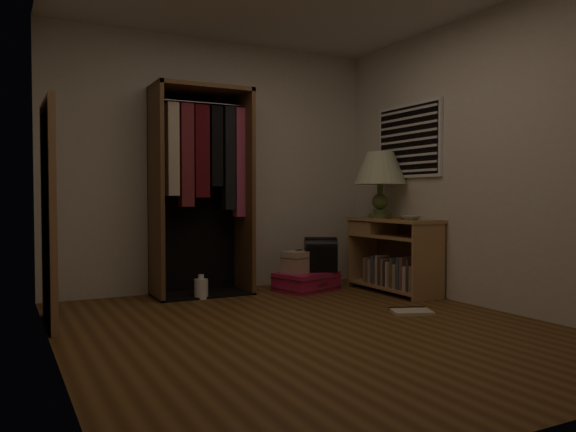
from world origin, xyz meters
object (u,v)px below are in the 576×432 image
object	(u,v)px
open_wardrobe	(203,174)
train_case	(299,261)
floor_mirror	(49,213)
table_lamp	(380,170)
pink_suitcase	(306,281)
white_jug	(201,288)
black_bag	(321,254)
console_bookshelf	(392,253)

from	to	relation	value
open_wardrobe	train_case	size ratio (longest dim) A/B	5.32
floor_mirror	table_lamp	bearing A→B (deg)	4.02
open_wardrobe	pink_suitcase	world-z (taller)	open_wardrobe
pink_suitcase	train_case	size ratio (longest dim) A/B	1.90
table_lamp	white_jug	size ratio (longest dim) A/B	2.99
black_bag	white_jug	size ratio (longest dim) A/B	1.69
floor_mirror	train_case	distance (m)	2.54
console_bookshelf	train_case	bearing A→B (deg)	148.22
floor_mirror	pink_suitcase	size ratio (longest dim) A/B	2.32
open_wardrobe	pink_suitcase	size ratio (longest dim) A/B	2.80
console_bookshelf	white_jug	world-z (taller)	console_bookshelf
pink_suitcase	white_jug	size ratio (longest dim) A/B	3.15
floor_mirror	black_bag	world-z (taller)	floor_mirror
pink_suitcase	black_bag	xyz separation A→B (m)	(0.16, -0.01, 0.28)
black_bag	floor_mirror	bearing A→B (deg)	-145.64
open_wardrobe	black_bag	world-z (taller)	open_wardrobe
open_wardrobe	white_jug	xyz separation A→B (m)	(-0.11, -0.22, -1.11)
train_case	table_lamp	world-z (taller)	table_lamp
pink_suitcase	table_lamp	distance (m)	1.40
open_wardrobe	table_lamp	xyz separation A→B (m)	(1.76, -0.54, 0.05)
train_case	white_jug	bearing A→B (deg)	158.79
white_jug	pink_suitcase	bearing A→B (deg)	-2.62
table_lamp	floor_mirror	bearing A→B (deg)	-175.98
open_wardrobe	floor_mirror	size ratio (longest dim) A/B	1.21
floor_mirror	white_jug	size ratio (longest dim) A/B	7.31
floor_mirror	pink_suitcase	distance (m)	2.66
floor_mirror	table_lamp	xyz separation A→B (m)	(3.24, 0.23, 0.41)
floor_mirror	train_case	bearing A→B (deg)	12.20
pink_suitcase	table_lamp	size ratio (longest dim) A/B	1.05
pink_suitcase	train_case	world-z (taller)	train_case
black_bag	white_jug	xyz separation A→B (m)	(-1.29, 0.06, -0.28)
black_bag	console_bookshelf	bearing A→B (deg)	-14.71
pink_suitcase	table_lamp	world-z (taller)	table_lamp
black_bag	white_jug	bearing A→B (deg)	-158.72
white_jug	black_bag	bearing A→B (deg)	-2.81
console_bookshelf	open_wardrobe	distance (m)	2.08
console_bookshelf	black_bag	world-z (taller)	console_bookshelf
white_jug	train_case	bearing A→B (deg)	-1.17
train_case	open_wardrobe	bearing A→B (deg)	145.39
pink_suitcase	white_jug	xyz separation A→B (m)	(-1.13, 0.05, 0.00)
black_bag	table_lamp	bearing A→B (deg)	0.27
floor_mirror	train_case	xyz separation A→B (m)	(2.43, 0.52, -0.55)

